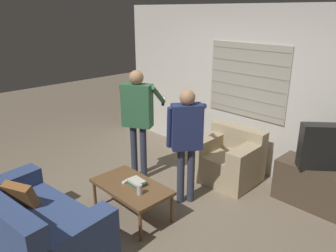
{
  "coord_description": "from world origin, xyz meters",
  "views": [
    {
      "loc": [
        2.82,
        -2.33,
        2.46
      ],
      "look_at": [
        -0.12,
        0.53,
        1.0
      ],
      "focal_mm": 35.0,
      "sensor_mm": 36.0,
      "label": 1
    }
  ],
  "objects_px": {
    "armchair_beige": "(228,159)",
    "soda_can": "(140,189)",
    "person_left_standing": "(138,112)",
    "coffee_table": "(131,188)",
    "spare_remote": "(126,181)",
    "couch_blue": "(29,228)",
    "person_right_standing": "(186,134)",
    "book_stack": "(137,182)",
    "tv": "(326,147)"
  },
  "relations": [
    {
      "from": "soda_can",
      "to": "spare_remote",
      "type": "relative_size",
      "value": 0.93
    },
    {
      "from": "soda_can",
      "to": "spare_remote",
      "type": "xyz_separation_m",
      "value": [
        -0.34,
        0.06,
        -0.05
      ]
    },
    {
      "from": "armchair_beige",
      "to": "soda_can",
      "type": "xyz_separation_m",
      "value": [
        -0.05,
        -1.7,
        0.16
      ]
    },
    {
      "from": "couch_blue",
      "to": "coffee_table",
      "type": "xyz_separation_m",
      "value": [
        0.2,
        1.2,
        0.07
      ]
    },
    {
      "from": "person_right_standing",
      "to": "spare_remote",
      "type": "relative_size",
      "value": 11.48
    },
    {
      "from": "coffee_table",
      "to": "armchair_beige",
      "type": "bearing_deg",
      "value": 80.38
    },
    {
      "from": "coffee_table",
      "to": "tv",
      "type": "distance_m",
      "value": 2.47
    },
    {
      "from": "couch_blue",
      "to": "person_left_standing",
      "type": "relative_size",
      "value": 1.04
    },
    {
      "from": "person_right_standing",
      "to": "soda_can",
      "type": "height_order",
      "value": "person_right_standing"
    },
    {
      "from": "armchair_beige",
      "to": "person_left_standing",
      "type": "height_order",
      "value": "person_left_standing"
    },
    {
      "from": "coffee_table",
      "to": "spare_remote",
      "type": "relative_size",
      "value": 7.46
    },
    {
      "from": "armchair_beige",
      "to": "book_stack",
      "type": "height_order",
      "value": "armchair_beige"
    },
    {
      "from": "person_right_standing",
      "to": "book_stack",
      "type": "xyz_separation_m",
      "value": [
        -0.2,
        -0.66,
        -0.52
      ]
    },
    {
      "from": "couch_blue",
      "to": "armchair_beige",
      "type": "bearing_deg",
      "value": 73.65
    },
    {
      "from": "couch_blue",
      "to": "book_stack",
      "type": "distance_m",
      "value": 1.29
    },
    {
      "from": "couch_blue",
      "to": "spare_remote",
      "type": "height_order",
      "value": "couch_blue"
    },
    {
      "from": "person_left_standing",
      "to": "coffee_table",
      "type": "bearing_deg",
      "value": -73.15
    },
    {
      "from": "couch_blue",
      "to": "soda_can",
      "type": "distance_m",
      "value": 1.23
    },
    {
      "from": "couch_blue",
      "to": "tv",
      "type": "bearing_deg",
      "value": 53.55
    },
    {
      "from": "person_left_standing",
      "to": "spare_remote",
      "type": "xyz_separation_m",
      "value": [
        0.61,
        -0.7,
        -0.63
      ]
    },
    {
      "from": "tv",
      "to": "armchair_beige",
      "type": "bearing_deg",
      "value": -30.69
    },
    {
      "from": "person_right_standing",
      "to": "book_stack",
      "type": "relative_size",
      "value": 7.06
    },
    {
      "from": "armchair_beige",
      "to": "person_left_standing",
      "type": "relative_size",
      "value": 0.56
    },
    {
      "from": "person_right_standing",
      "to": "spare_remote",
      "type": "xyz_separation_m",
      "value": [
        -0.35,
        -0.71,
        -0.54
      ]
    },
    {
      "from": "coffee_table",
      "to": "couch_blue",
      "type": "bearing_deg",
      "value": -99.4
    },
    {
      "from": "person_left_standing",
      "to": "tv",
      "type": "bearing_deg",
      "value": -1.25
    },
    {
      "from": "tv",
      "to": "book_stack",
      "type": "bearing_deg",
      "value": 9.44
    },
    {
      "from": "armchair_beige",
      "to": "spare_remote",
      "type": "bearing_deg",
      "value": 74.07
    },
    {
      "from": "tv",
      "to": "spare_remote",
      "type": "xyz_separation_m",
      "value": [
        -1.65,
        -1.86,
        -0.42
      ]
    },
    {
      "from": "coffee_table",
      "to": "person_right_standing",
      "type": "relative_size",
      "value": 0.65
    },
    {
      "from": "book_stack",
      "to": "couch_blue",
      "type": "bearing_deg",
      "value": -100.85
    },
    {
      "from": "book_stack",
      "to": "soda_can",
      "type": "distance_m",
      "value": 0.22
    },
    {
      "from": "spare_remote",
      "to": "person_left_standing",
      "type": "bearing_deg",
      "value": 120.64
    },
    {
      "from": "coffee_table",
      "to": "spare_remote",
      "type": "bearing_deg",
      "value": 175.4
    },
    {
      "from": "armchair_beige",
      "to": "coffee_table",
      "type": "distance_m",
      "value": 1.67
    },
    {
      "from": "soda_can",
      "to": "couch_blue",
      "type": "bearing_deg",
      "value": -110.7
    },
    {
      "from": "couch_blue",
      "to": "person_left_standing",
      "type": "xyz_separation_m",
      "value": [
        -0.52,
        1.91,
        0.74
      ]
    },
    {
      "from": "couch_blue",
      "to": "person_right_standing",
      "type": "xyz_separation_m",
      "value": [
        0.44,
        1.92,
        0.66
      ]
    },
    {
      "from": "couch_blue",
      "to": "coffee_table",
      "type": "bearing_deg",
      "value": 73.77
    },
    {
      "from": "coffee_table",
      "to": "soda_can",
      "type": "xyz_separation_m",
      "value": [
        0.23,
        -0.06,
        0.1
      ]
    },
    {
      "from": "spare_remote",
      "to": "soda_can",
      "type": "bearing_deg",
      "value": -21.07
    },
    {
      "from": "book_stack",
      "to": "soda_can",
      "type": "xyz_separation_m",
      "value": [
        0.19,
        -0.11,
        0.03
      ]
    },
    {
      "from": "book_stack",
      "to": "armchair_beige",
      "type": "bearing_deg",
      "value": 81.52
    },
    {
      "from": "armchair_beige",
      "to": "couch_blue",
      "type": "bearing_deg",
      "value": 77.8
    },
    {
      "from": "coffee_table",
      "to": "tv",
      "type": "bearing_deg",
      "value": 50.39
    },
    {
      "from": "coffee_table",
      "to": "person_right_standing",
      "type": "xyz_separation_m",
      "value": [
        0.25,
        0.72,
        0.59
      ]
    },
    {
      "from": "person_left_standing",
      "to": "person_right_standing",
      "type": "height_order",
      "value": "person_left_standing"
    },
    {
      "from": "coffee_table",
      "to": "tv",
      "type": "height_order",
      "value": "tv"
    },
    {
      "from": "armchair_beige",
      "to": "soda_can",
      "type": "distance_m",
      "value": 1.71
    },
    {
      "from": "armchair_beige",
      "to": "person_left_standing",
      "type": "distance_m",
      "value": 1.55
    }
  ]
}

